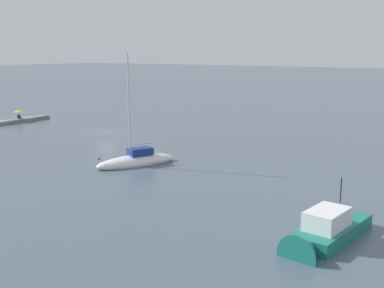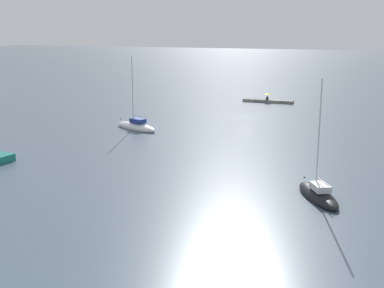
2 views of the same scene
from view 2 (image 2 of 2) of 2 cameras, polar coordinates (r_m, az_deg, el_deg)
The scene contains 6 objects.
ground_plane at distance 78.70m, azimuth 6.12°, elevation 3.11°, with size 500.00×500.00×0.00m, color #475666.
seawall_pier at distance 94.62m, azimuth 8.69°, elevation 4.88°, with size 9.39×1.80×0.50m.
person_seated_dark_left at distance 94.48m, azimuth 8.59°, elevation 5.18°, with size 0.40×0.61×0.73m.
umbrella_open_yellow at distance 94.48m, azimuth 8.62°, elevation 5.71°, with size 1.38×1.38×1.30m.
sailboat_black_near at distance 42.29m, azimuth 14.23°, elevation -5.63°, with size 5.01×6.83×10.08m.
sailboat_white_mid at distance 69.09m, azimuth -6.38°, elevation 2.01°, with size 7.89×5.21×10.39m.
Camera 2 is at (-19.36, 75.05, 13.70)m, focal length 46.66 mm.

